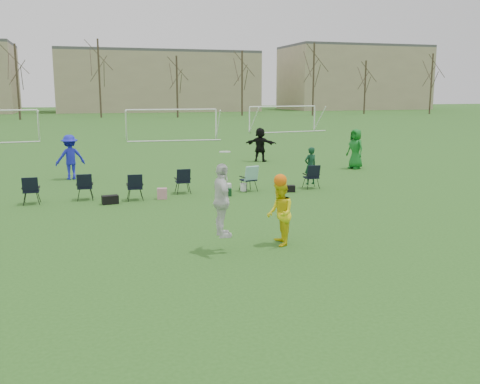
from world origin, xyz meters
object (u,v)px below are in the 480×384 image
object	(u,v)px
goal_mid	(172,116)
center_contest	(252,207)
fielder_blue	(70,157)
fielder_black	(260,145)
fielder_green_far	(355,149)
goal_right	(283,111)

from	to	relation	value
goal_mid	center_contest	bearing A→B (deg)	-91.98
fielder_blue	fielder_black	xyz separation A→B (m)	(10.06, 3.43, -0.04)
fielder_green_far	center_contest	bearing A→B (deg)	-56.28
fielder_black	goal_mid	world-z (taller)	goal_mid
center_contest	fielder_green_far	bearing A→B (deg)	51.73
fielder_blue	fielder_black	world-z (taller)	fielder_blue
fielder_black	goal_right	xyz separation A→B (m)	(9.64, 21.37, 0.98)
fielder_blue	goal_mid	world-z (taller)	goal_mid
center_contest	goal_mid	world-z (taller)	center_contest
fielder_green_far	goal_mid	bearing A→B (deg)	179.29
fielder_green_far	fielder_black	size ratio (longest dim) A/B	1.06
fielder_green_far	center_contest	world-z (taller)	center_contest
center_contest	goal_mid	size ratio (longest dim) A/B	0.33
fielder_blue	goal_right	size ratio (longest dim) A/B	0.27
goal_mid	goal_right	xyz separation A→B (m)	(12.00, 6.00, 0.00)
fielder_blue	fielder_black	bearing A→B (deg)	-175.70
fielder_blue	goal_mid	size ratio (longest dim) A/B	0.27
goal_right	fielder_black	bearing A→B (deg)	-122.28
fielder_black	goal_mid	bearing A→B (deg)	-48.63
fielder_black	center_contest	xyz separation A→B (m)	(-5.64, -15.88, 0.12)
fielder_green_far	goal_right	xyz separation A→B (m)	(5.95, 25.43, 0.92)
fielder_blue	fielder_black	distance (m)	10.63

